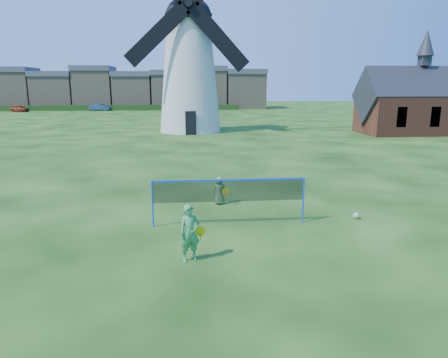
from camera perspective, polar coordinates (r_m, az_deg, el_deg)
ground at (r=13.38m, az=-0.66°, el=-6.77°), size 220.00×220.00×0.00m
windmill at (r=41.21m, az=-4.88°, el=15.51°), size 11.92×6.06×17.66m
chapel at (r=43.60m, az=25.82°, el=9.31°), size 11.34×5.50×9.59m
badminton_net at (r=13.29m, az=0.73°, el=-1.76°), size 5.05×0.05×1.55m
player_girl at (r=10.71m, az=-4.83°, el=-7.59°), size 0.74×0.53×1.53m
player_boy at (r=15.75m, az=-0.62°, el=-1.62°), size 0.65×0.44×1.10m
play_ball at (r=14.89m, az=18.11°, el=-4.92°), size 0.22×0.22×0.22m
terraced_houses at (r=86.39m, az=-17.39°, el=12.02°), size 67.07×8.40×8.31m
hedge at (r=81.41m, az=-20.41°, el=9.35°), size 62.00×0.80×1.00m
car_left at (r=81.40m, az=-26.81°, el=8.84°), size 3.71×2.54×1.17m
car_right at (r=79.88m, az=-17.02°, el=9.63°), size 4.01×2.03×1.26m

